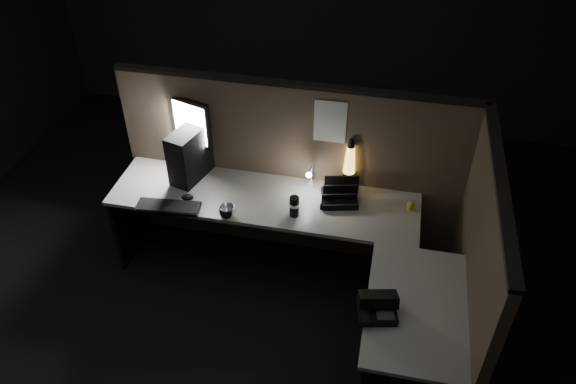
% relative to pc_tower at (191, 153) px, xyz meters
% --- Properties ---
extents(floor, '(6.00, 6.00, 0.00)m').
position_rel_pc_tower_xyz_m(floor, '(0.75, -0.76, -0.94)').
color(floor, black).
rests_on(floor, ground).
extents(room_shell, '(6.00, 6.00, 6.00)m').
position_rel_pc_tower_xyz_m(room_shell, '(0.75, -0.76, 0.68)').
color(room_shell, silver).
rests_on(room_shell, ground).
extents(partition_back, '(2.66, 0.06, 1.50)m').
position_rel_pc_tower_xyz_m(partition_back, '(0.75, 0.17, -0.19)').
color(partition_back, brown).
rests_on(partition_back, ground).
extents(partition_right, '(0.06, 1.66, 1.50)m').
position_rel_pc_tower_xyz_m(partition_right, '(2.08, -0.66, -0.19)').
color(partition_right, brown).
rests_on(partition_right, ground).
extents(desk, '(2.60, 1.60, 0.73)m').
position_rel_pc_tower_xyz_m(desk, '(0.93, -0.51, -0.36)').
color(desk, beige).
rests_on(desk, ground).
extents(pc_tower, '(0.27, 0.43, 0.41)m').
position_rel_pc_tower_xyz_m(pc_tower, '(0.00, 0.00, 0.00)').
color(pc_tower, black).
rests_on(pc_tower, desk).
extents(monitor, '(0.46, 0.21, 0.60)m').
position_rel_pc_tower_xyz_m(monitor, '(-0.08, 0.13, 0.16)').
color(monitor, black).
rests_on(monitor, desk).
extents(keyboard, '(0.47, 0.20, 0.02)m').
position_rel_pc_tower_xyz_m(keyboard, '(-0.04, -0.42, -0.20)').
color(keyboard, black).
rests_on(keyboard, desk).
extents(mouse, '(0.10, 0.08, 0.04)m').
position_rel_pc_tower_xyz_m(mouse, '(0.06, -0.29, -0.19)').
color(mouse, black).
rests_on(mouse, desk).
extents(clip_lamp, '(0.04, 0.16, 0.21)m').
position_rel_pc_tower_xyz_m(clip_lamp, '(0.92, 0.00, -0.08)').
color(clip_lamp, silver).
rests_on(clip_lamp, desk).
extents(organizer, '(0.30, 0.28, 0.19)m').
position_rel_pc_tower_xyz_m(organizer, '(1.16, -0.07, -0.16)').
color(organizer, black).
rests_on(organizer, desk).
extents(lava_lamp, '(0.11, 0.11, 0.42)m').
position_rel_pc_tower_xyz_m(lava_lamp, '(1.20, 0.12, -0.03)').
color(lava_lamp, black).
rests_on(lava_lamp, desk).
extents(travel_mug, '(0.07, 0.07, 0.16)m').
position_rel_pc_tower_xyz_m(travel_mug, '(0.86, -0.30, -0.13)').
color(travel_mug, black).
rests_on(travel_mug, desk).
extents(steel_mug, '(0.14, 0.14, 0.09)m').
position_rel_pc_tower_xyz_m(steel_mug, '(0.40, -0.42, -0.16)').
color(steel_mug, silver).
rests_on(steel_mug, desk).
extents(figurine, '(0.05, 0.05, 0.05)m').
position_rel_pc_tower_xyz_m(figurine, '(1.67, -0.07, -0.16)').
color(figurine, yellow).
rests_on(figurine, desk).
extents(pinned_paper, '(0.23, 0.00, 0.33)m').
position_rel_pc_tower_xyz_m(pinned_paper, '(1.03, 0.13, 0.33)').
color(pinned_paper, white).
rests_on(pinned_paper, partition_back).
extents(desk_phone, '(0.27, 0.27, 0.14)m').
position_rel_pc_tower_xyz_m(desk_phone, '(1.51, -1.06, -0.15)').
color(desk_phone, black).
rests_on(desk_phone, desk).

